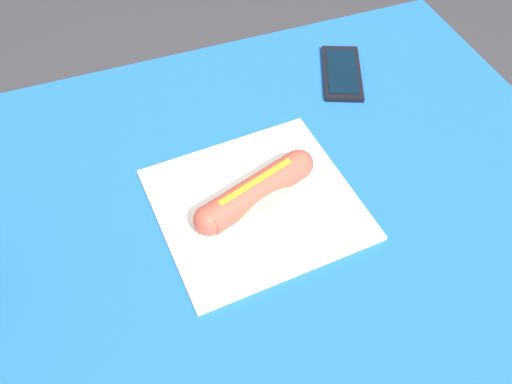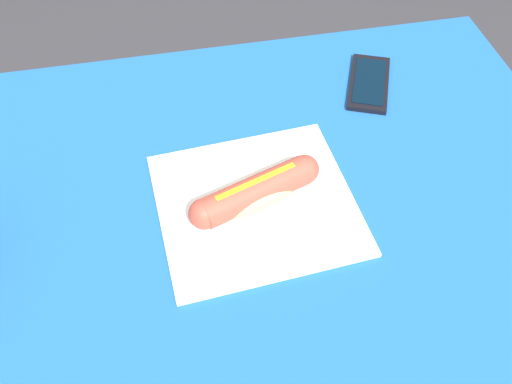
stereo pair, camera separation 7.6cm
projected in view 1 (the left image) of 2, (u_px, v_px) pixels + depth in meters
name	position (u px, v px, depth m)	size (l,w,h in m)	color
dining_table	(252.00, 273.00, 0.88)	(1.06, 0.82, 0.74)	brown
paper_wrapper	(256.00, 204.00, 0.79)	(0.28, 0.26, 0.01)	silver
hot_dog	(256.00, 192.00, 0.77)	(0.20, 0.10, 0.05)	#DBB26B
cell_phone	(342.00, 73.00, 0.97)	(0.12, 0.16, 0.01)	black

